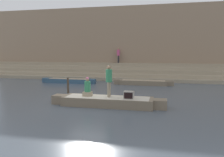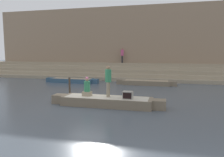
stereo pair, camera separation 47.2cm
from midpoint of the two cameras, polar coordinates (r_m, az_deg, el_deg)
ground_plane at (r=13.39m, az=-5.44°, el=-6.02°), size 120.00×120.00×0.00m
ghat_steps at (r=24.64m, az=3.97°, el=1.41°), size 36.00×3.85×1.73m
back_wall at (r=26.53m, az=4.84°, el=9.35°), size 34.20×1.28×8.31m
rowboat_main at (r=12.25m, az=-0.31°, el=-5.93°), size 6.46×1.44×0.50m
person_standing at (r=12.10m, az=0.12°, el=-0.15°), size 0.35×0.35×1.74m
person_rowing at (r=12.52m, az=-5.46°, el=-2.56°), size 0.49×0.38×1.09m
tv_set at (r=11.77m, az=5.30°, el=-4.32°), size 0.53×0.41×0.40m
moored_boat_shore at (r=21.80m, az=-9.81°, el=-0.48°), size 5.41×1.14×0.42m
moored_boat_distant at (r=20.22m, az=9.57°, el=-1.04°), size 5.43×1.14×0.42m
mooring_post at (r=16.26m, az=-10.21°, el=-1.76°), size 0.14×0.14×1.14m
person_on_steps at (r=25.64m, az=3.21°, el=6.34°), size 0.34×0.34×1.75m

